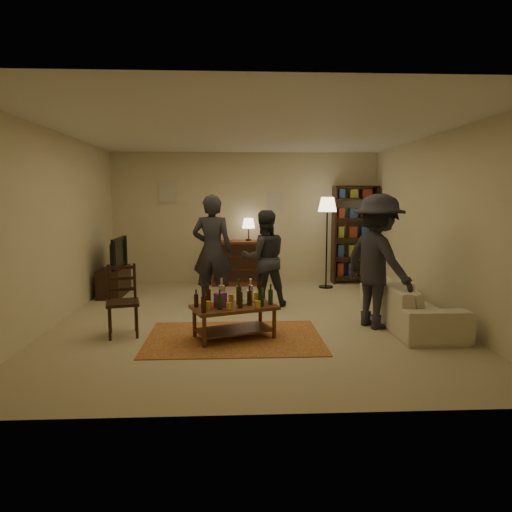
{
  "coord_description": "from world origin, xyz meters",
  "views": [
    {
      "loc": [
        -0.25,
        -6.54,
        1.76
      ],
      "look_at": [
        0.07,
        0.1,
        0.92
      ],
      "focal_mm": 32.0,
      "sensor_mm": 36.0,
      "label": 1
    }
  ],
  "objects": [
    {
      "name": "person_by_sofa",
      "position": [
        1.7,
        -0.49,
        0.91
      ],
      "size": [
        1.11,
        1.35,
        1.82
      ],
      "primitive_type": "imported",
      "rotation": [
        0.0,
        0.0,
        2.0
      ],
      "color": "#26262D",
      "rests_on": "ground"
    },
    {
      "name": "dresser",
      "position": [
        -0.19,
        2.71,
        0.48
      ],
      "size": [
        1.0,
        0.5,
        1.36
      ],
      "color": "maroon",
      "rests_on": "ground"
    },
    {
      "name": "tv_stand",
      "position": [
        -2.44,
        1.8,
        0.38
      ],
      "size": [
        0.4,
        1.0,
        1.06
      ],
      "color": "black",
      "rests_on": "ground"
    },
    {
      "name": "room_shell",
      "position": [
        -0.65,
        2.98,
        1.81
      ],
      "size": [
        6.0,
        6.0,
        6.0
      ],
      "color": "beige",
      "rests_on": "ground"
    },
    {
      "name": "coffee_table",
      "position": [
        -0.25,
        -0.93,
        0.39
      ],
      "size": [
        1.16,
        0.88,
        0.76
      ],
      "rotation": [
        0.0,
        0.0,
        0.35
      ],
      "color": "brown",
      "rests_on": "ground"
    },
    {
      "name": "sofa",
      "position": [
        2.2,
        -0.4,
        0.3
      ],
      "size": [
        0.81,
        2.08,
        0.61
      ],
      "primitive_type": "imported",
      "rotation": [
        0.0,
        0.0,
        1.57
      ],
      "color": "beige",
      "rests_on": "ground"
    },
    {
      "name": "rug",
      "position": [
        -0.25,
        -0.93,
        0.01
      ],
      "size": [
        2.2,
        1.5,
        0.01
      ],
      "primitive_type": "cube",
      "color": "maroon",
      "rests_on": "ground"
    },
    {
      "name": "dining_chair",
      "position": [
        -1.69,
        -0.69,
        0.49
      ],
      "size": [
        0.49,
        0.49,
        0.93
      ],
      "rotation": [
        0.0,
        0.0,
        0.24
      ],
      "color": "black",
      "rests_on": "ground"
    },
    {
      "name": "person_left",
      "position": [
        -0.6,
        0.91,
        0.91
      ],
      "size": [
        0.74,
        0.55,
        1.83
      ],
      "primitive_type": "imported",
      "rotation": [
        0.0,
        0.0,
        2.96
      ],
      "color": "#26242C",
      "rests_on": "ground"
    },
    {
      "name": "floor",
      "position": [
        0.0,
        0.0,
        0.0
      ],
      "size": [
        6.0,
        6.0,
        0.0
      ],
      "primitive_type": "plane",
      "color": "#C6B793",
      "rests_on": "ground"
    },
    {
      "name": "person_right",
      "position": [
        0.24,
        0.82,
        0.79
      ],
      "size": [
        0.85,
        0.71,
        1.57
      ],
      "primitive_type": "imported",
      "rotation": [
        0.0,
        0.0,
        3.3
      ],
      "color": "#2A2B32",
      "rests_on": "ground"
    },
    {
      "name": "bookshelf",
      "position": [
        2.25,
        2.78,
        1.03
      ],
      "size": [
        0.9,
        0.34,
        2.02
      ],
      "color": "black",
      "rests_on": "ground"
    },
    {
      "name": "floor_lamp",
      "position": [
        1.57,
        2.29,
        1.52
      ],
      "size": [
        0.36,
        0.36,
        1.78
      ],
      "color": "black",
      "rests_on": "ground"
    }
  ]
}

